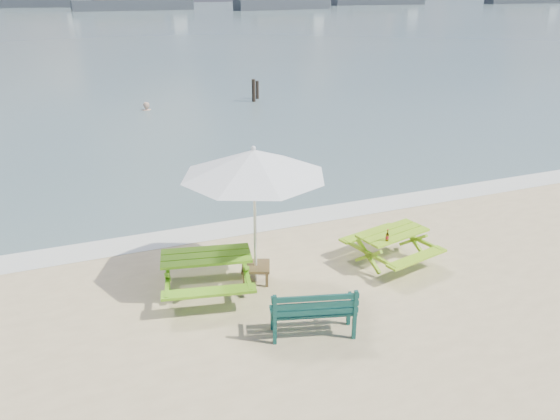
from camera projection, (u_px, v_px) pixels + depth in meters
name	position (u px, v px, depth m)	size (l,w,h in m)	color
sea	(76.00, 21.00, 81.78)	(300.00, 300.00, 0.00)	slate
foam_strip	(232.00, 228.00, 12.75)	(22.00, 0.90, 0.01)	silver
picnic_table_left	(207.00, 274.00, 10.00)	(1.94, 2.08, 0.77)	#60A118
picnic_table_right	(391.00, 248.00, 11.07)	(1.78, 1.90, 0.69)	#83B41B
park_bench	(313.00, 320.00, 8.83)	(1.44, 0.81, 0.84)	#0E3D36
side_table	(256.00, 273.00, 10.44)	(0.68, 0.68, 0.34)	brown
patio_umbrella	(254.00, 163.00, 9.59)	(3.42, 3.42, 2.62)	silver
beer_bottle	(387.00, 237.00, 10.52)	(0.06, 0.06, 0.24)	#895614
swimmer	(147.00, 120.00, 24.79)	(0.64, 0.47, 1.63)	tan
mooring_pilings	(255.00, 92.00, 26.49)	(0.57, 0.77, 1.28)	black
cargo_ships	(296.00, 2.00, 131.47)	(151.17, 37.97, 4.40)	#34373D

